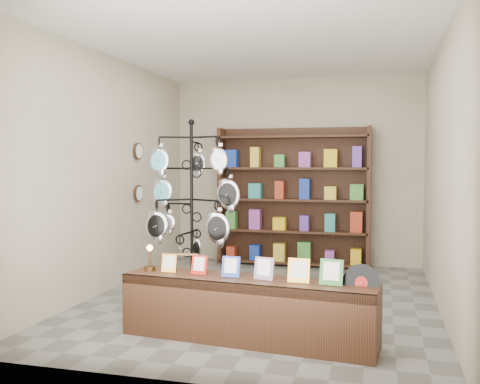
# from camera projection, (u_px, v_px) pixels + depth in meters

# --- Properties ---
(ground) EXTENTS (5.00, 5.00, 0.00)m
(ground) POSITION_uv_depth(u_px,v_px,m) (262.00, 300.00, 6.36)
(ground) COLOR slate
(ground) RESTS_ON ground
(room_envelope) EXTENTS (5.00, 5.00, 5.00)m
(room_envelope) POSITION_uv_depth(u_px,v_px,m) (262.00, 144.00, 6.27)
(room_envelope) COLOR #BEB399
(room_envelope) RESTS_ON ground
(display_tree) EXTENTS (1.08, 0.95, 2.11)m
(display_tree) POSITION_uv_depth(u_px,v_px,m) (192.00, 200.00, 5.93)
(display_tree) COLOR black
(display_tree) RESTS_ON ground
(front_shelf) EXTENTS (2.39, 0.72, 0.83)m
(front_shelf) POSITION_uv_depth(u_px,v_px,m) (247.00, 309.00, 4.88)
(front_shelf) COLOR black
(front_shelf) RESTS_ON ground
(back_shelving) EXTENTS (2.42, 0.36, 2.20)m
(back_shelving) POSITION_uv_depth(u_px,v_px,m) (293.00, 201.00, 8.53)
(back_shelving) COLOR black
(back_shelving) RESTS_ON ground
(wall_clocks) EXTENTS (0.03, 0.24, 0.84)m
(wall_clocks) POSITION_uv_depth(u_px,v_px,m) (138.00, 172.00, 7.56)
(wall_clocks) COLOR black
(wall_clocks) RESTS_ON ground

